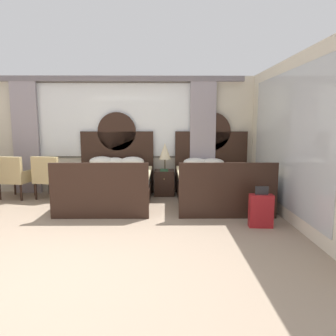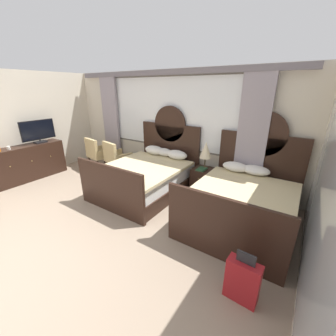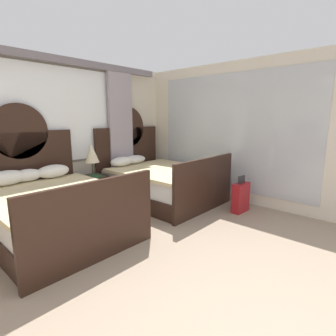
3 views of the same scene
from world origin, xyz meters
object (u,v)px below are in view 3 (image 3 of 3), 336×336
Objects in this scene: book_on_nightstand at (95,176)px; bed_near_mirror at (160,181)px; suitcase_on_floor at (241,197)px; bed_near_window at (52,208)px; nightstand_between_beds at (94,190)px; table_lamp_on_nightstand at (92,153)px.

bed_near_mirror is at bearing -28.99° from book_on_nightstand.
suitcase_on_floor reaches higher than book_on_nightstand.
bed_near_window is 1.30m from nightstand_between_beds.
nightstand_between_beds is 0.92× the size of table_lamp_on_nightstand.
book_on_nightstand is 2.67m from suitcase_on_floor.
bed_near_window is 1.45m from table_lamp_on_nightstand.
bed_near_mirror is 1.27m from book_on_nightstand.
bed_near_window is 2.19m from bed_near_mirror.
bed_near_mirror reaches higher than suitcase_on_floor.
suitcase_on_floor is (1.52, -2.28, -0.73)m from table_lamp_on_nightstand.
bed_near_mirror is (2.19, -0.01, -0.01)m from bed_near_window.
book_on_nightstand is at bearing 125.34° from suitcase_on_floor.
nightstand_between_beds is at bearing 124.21° from suitcase_on_floor.
bed_near_mirror is 8.21× the size of book_on_nightstand.
nightstand_between_beds is at bearing 32.02° from bed_near_window.
bed_near_window is at bearing -151.45° from book_on_nightstand.
bed_near_window is 3.26× the size of suitcase_on_floor.
bed_near_window and bed_near_mirror have the same top height.
bed_near_window is at bearing 149.21° from suitcase_on_floor.
book_on_nightstand is at bearing -98.93° from table_lamp_on_nightstand.
table_lamp_on_nightstand is at bearing 58.08° from nightstand_between_beds.
bed_near_window reaches higher than nightstand_between_beds.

